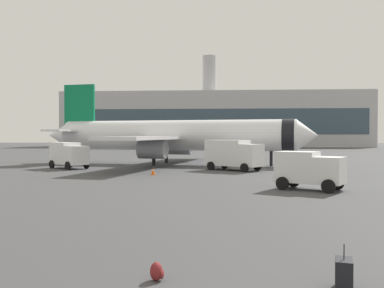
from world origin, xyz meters
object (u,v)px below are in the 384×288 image
(airplane_at_gate, at_px, (173,136))
(traveller_backpack, at_px, (157,272))
(service_truck, at_px, (69,154))
(cargo_van, at_px, (309,169))
(fuel_truck, at_px, (233,154))
(safety_cone_mid, at_px, (153,171))
(safety_cone_far, at_px, (68,163))
(safety_cone_near, at_px, (213,159))
(rolling_suitcase, at_px, (344,274))

(airplane_at_gate, bearing_deg, traveller_backpack, -84.01)
(service_truck, distance_m, cargo_van, 28.67)
(fuel_truck, xyz_separation_m, cargo_van, (4.73, -16.00, -0.32))
(safety_cone_mid, distance_m, safety_cone_far, 16.76)
(safety_cone_near, bearing_deg, fuel_truck, -80.92)
(service_truck, height_order, safety_cone_near, service_truck)
(airplane_at_gate, relative_size, rolling_suitcase, 32.37)
(rolling_suitcase, height_order, traveller_backpack, rolling_suitcase)
(cargo_van, height_order, safety_cone_far, cargo_van)
(safety_cone_far, bearing_deg, safety_cone_near, 30.63)
(safety_cone_mid, bearing_deg, airplane_at_gate, 88.89)
(safety_cone_near, distance_m, rolling_suitcase, 51.38)
(airplane_at_gate, distance_m, fuel_truck, 11.54)
(airplane_at_gate, distance_m, service_truck, 13.38)
(airplane_at_gate, xyz_separation_m, cargo_van, (12.08, -24.69, -2.21))
(safety_cone_near, xyz_separation_m, traveller_backpack, (-0.22, -50.87, -0.13))
(safety_cone_near, distance_m, safety_cone_mid, 22.25)
(service_truck, distance_m, safety_cone_far, 5.02)
(safety_cone_far, bearing_deg, safety_cone_mid, -42.74)
(airplane_at_gate, distance_m, rolling_suitcase, 44.95)
(safety_cone_far, xyz_separation_m, traveller_backpack, (17.15, -40.58, -0.08))
(safety_cone_mid, xyz_separation_m, traveller_backpack, (4.85, -29.21, -0.11))
(service_truck, relative_size, rolling_suitcase, 4.65)
(fuel_truck, xyz_separation_m, traveller_backpack, (-2.78, -34.87, -1.54))
(service_truck, xyz_separation_m, safety_cone_far, (-1.71, 4.54, -1.30))
(cargo_van, bearing_deg, rolling_suitcase, -98.65)
(safety_cone_mid, xyz_separation_m, rolling_suitcase, (9.44, -29.53, 0.04))
(safety_cone_near, xyz_separation_m, safety_cone_mid, (-5.07, -21.66, -0.01))
(service_truck, bearing_deg, safety_cone_near, 43.43)
(fuel_truck, distance_m, cargo_van, 16.69)
(service_truck, xyz_separation_m, safety_cone_mid, (10.60, -6.83, -1.26))
(safety_cone_mid, relative_size, traveller_backpack, 1.46)
(safety_cone_far, xyz_separation_m, rolling_suitcase, (21.74, -40.90, 0.08))
(airplane_at_gate, distance_m, safety_cone_far, 13.36)
(airplane_at_gate, bearing_deg, rolling_suitcase, -78.21)
(fuel_truck, bearing_deg, safety_cone_mid, -143.43)
(safety_cone_near, bearing_deg, traveller_backpack, -90.25)
(fuel_truck, relative_size, safety_cone_far, 10.04)
(cargo_van, height_order, traveller_backpack, cargo_van)
(airplane_at_gate, xyz_separation_m, safety_cone_far, (-12.58, -2.98, -3.35))
(service_truck, distance_m, safety_cone_near, 21.61)
(service_truck, bearing_deg, traveller_backpack, -66.80)
(cargo_van, height_order, rolling_suitcase, cargo_van)
(safety_cone_near, relative_size, rolling_suitcase, 0.66)
(fuel_truck, relative_size, rolling_suitcase, 5.71)
(airplane_at_gate, relative_size, fuel_truck, 5.67)
(safety_cone_mid, bearing_deg, cargo_van, -39.93)
(fuel_truck, bearing_deg, traveller_backpack, -94.56)
(airplane_at_gate, relative_size, cargo_van, 7.39)
(safety_cone_near, bearing_deg, service_truck, -136.57)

